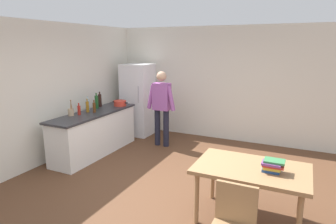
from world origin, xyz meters
name	(u,v)px	position (x,y,z in m)	size (l,w,h in m)	color
ground_plane	(163,188)	(0.00, 0.00, 0.00)	(14.00, 14.00, 0.00)	brown
wall_back	(218,84)	(0.00, 3.00, 1.35)	(6.40, 0.12, 2.70)	silver
wall_left	(48,93)	(-2.60, 0.20, 1.35)	(0.12, 5.60, 2.70)	silver
kitchen_counter	(95,133)	(-2.00, 0.80, 0.45)	(0.64, 2.20, 0.90)	white
refrigerator	(138,100)	(-1.90, 2.40, 0.90)	(0.70, 0.67, 1.80)	white
person	(162,104)	(-0.95, 1.85, 0.98)	(0.70, 0.22, 1.70)	#1E1E2D
dining_table	(251,173)	(1.40, -0.30, 0.67)	(1.40, 0.90, 0.75)	#9E754C
chair	(233,223)	(1.40, -1.27, 0.53)	(0.42, 0.42, 0.91)	#9E754C
cooking_pot	(120,103)	(-1.88, 1.58, 0.96)	(0.40, 0.28, 0.12)	red
utensil_jar	(71,112)	(-2.19, 0.36, 0.98)	(0.11, 0.11, 0.32)	tan
bottle_sauce_red	(79,110)	(-2.10, 0.48, 1.00)	(0.06, 0.06, 0.24)	#B22319
bottle_wine_green	(97,102)	(-2.18, 1.13, 1.05)	(0.08, 0.08, 0.34)	#1E5123
bottle_oil_amber	(87,107)	(-2.11, 0.75, 1.02)	(0.06, 0.06, 0.28)	#996619
bottle_water_clear	(88,104)	(-2.23, 0.90, 1.03)	(0.07, 0.07, 0.30)	silver
bottle_beer_brown	(94,107)	(-1.97, 0.78, 1.01)	(0.06, 0.06, 0.26)	#5B3314
bottle_wine_dark	(100,100)	(-2.23, 1.30, 1.05)	(0.08, 0.08, 0.34)	black
book_stack	(272,166)	(1.65, -0.35, 0.83)	(0.26, 0.20, 0.16)	#284C8E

